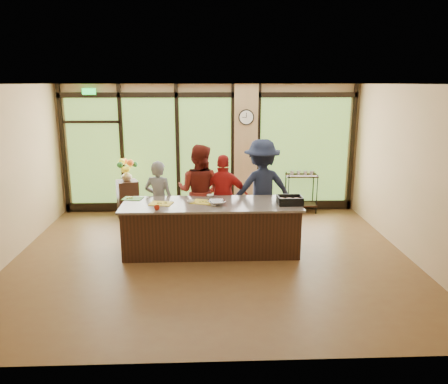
{
  "coord_description": "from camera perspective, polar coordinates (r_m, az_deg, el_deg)",
  "views": [
    {
      "loc": [
        -0.07,
        -7.26,
        3.02
      ],
      "look_at": [
        0.24,
        0.4,
        1.1
      ],
      "focal_mm": 35.0,
      "sensor_mm": 36.0,
      "label": 1
    }
  ],
  "objects": [
    {
      "name": "cook_midleft",
      "position": [
        8.63,
        -3.24,
        0.07
      ],
      "size": [
        1.1,
        0.99,
        1.87
      ],
      "primitive_type": "imported",
      "rotation": [
        0.0,
        0.0,
        2.78
      ],
      "color": "maroon",
      "rests_on": "floor"
    },
    {
      "name": "bar_cart",
      "position": [
        10.54,
        10.04,
        0.61
      ],
      "size": [
        0.76,
        0.46,
        1.01
      ],
      "rotation": [
        0.0,
        0.0,
        -0.06
      ],
      "color": "black",
      "rests_on": "floor"
    },
    {
      "name": "prep_bowl_mid",
      "position": [
        7.67,
        -1.31,
        -1.68
      ],
      "size": [
        0.16,
        0.16,
        0.04
      ],
      "primitive_type": "imported",
      "rotation": [
        0.0,
        0.0,
        -0.42
      ],
      "color": "white",
      "rests_on": "countertop"
    },
    {
      "name": "cutting_board_left",
      "position": [
        8.31,
        -11.85,
        -0.84
      ],
      "size": [
        0.4,
        0.33,
        0.01
      ],
      "primitive_type": "cube",
      "rotation": [
        0.0,
        0.0,
        -0.18
      ],
      "color": "#448831",
      "rests_on": "countertop"
    },
    {
      "name": "island_base",
      "position": [
        7.99,
        -1.67,
        -4.78
      ],
      "size": [
        3.1,
        1.0,
        0.88
      ],
      "primitive_type": "cube",
      "color": "black",
      "rests_on": "floor"
    },
    {
      "name": "cutting_board_center",
      "position": [
        7.87,
        -8.24,
        -1.5
      ],
      "size": [
        0.45,
        0.37,
        0.01
      ],
      "primitive_type": "cube",
      "rotation": [
        0.0,
        0.0,
        -0.21
      ],
      "color": "yellow",
      "rests_on": "countertop"
    },
    {
      "name": "countertop",
      "position": [
        7.85,
        -1.69,
        -1.6
      ],
      "size": [
        3.2,
        1.1,
        0.04
      ],
      "primitive_type": "cube",
      "color": "slate",
      "rests_on": "island_base"
    },
    {
      "name": "left_wall",
      "position": [
        8.17,
        -27.08,
        1.79
      ],
      "size": [
        0.0,
        6.0,
        6.0
      ],
      "primitive_type": "plane",
      "rotation": [
        1.57,
        0.0,
        1.57
      ],
      "color": "tan",
      "rests_on": "floor"
    },
    {
      "name": "cook_right",
      "position": [
        8.66,
        4.94,
        0.41
      ],
      "size": [
        1.38,
        0.95,
        1.96
      ],
      "primitive_type": "imported",
      "rotation": [
        0.0,
        0.0,
        3.32
      ],
      "color": "#171D33",
      "rests_on": "floor"
    },
    {
      "name": "ceiling",
      "position": [
        7.26,
        -1.79,
        13.91
      ],
      "size": [
        7.0,
        7.0,
        0.0
      ],
      "primitive_type": "plane",
      "rotation": [
        3.14,
        0.0,
        0.0
      ],
      "color": "silver",
      "rests_on": "back_wall"
    },
    {
      "name": "mixing_bowl",
      "position": [
        7.72,
        -0.94,
        -1.41
      ],
      "size": [
        0.34,
        0.34,
        0.08
      ],
      "primitive_type": "imported",
      "rotation": [
        0.0,
        0.0,
        0.12
      ],
      "color": "silver",
      "rests_on": "countertop"
    },
    {
      "name": "flower_vase",
      "position": [
        10.0,
        -12.6,
        2.12
      ],
      "size": [
        0.25,
        0.25,
        0.24
      ],
      "primitive_type": "imported",
      "rotation": [
        0.0,
        0.0,
        -0.08
      ],
      "color": "#987F53",
      "rests_on": "flower_stand"
    },
    {
      "name": "cook_midright",
      "position": [
        8.55,
        -0.01,
        -0.68
      ],
      "size": [
        1.03,
        0.55,
        1.68
      ],
      "primitive_type": "imported",
      "rotation": [
        0.0,
        0.0,
        3.0
      ],
      "color": "#AF1C1A",
      "rests_on": "floor"
    },
    {
      "name": "prep_bowl_near",
      "position": [
        7.89,
        -4.37,
        -1.24
      ],
      "size": [
        0.15,
        0.15,
        0.04
      ],
      "primitive_type": "imported",
      "rotation": [
        0.0,
        0.0,
        -0.04
      ],
      "color": "white",
      "rests_on": "countertop"
    },
    {
      "name": "roasting_pan",
      "position": [
        7.85,
        8.58,
        -1.31
      ],
      "size": [
        0.44,
        0.35,
        0.08
      ],
      "primitive_type": "cube",
      "rotation": [
        0.0,
        0.0,
        0.02
      ],
      "color": "black",
      "rests_on": "countertop"
    },
    {
      "name": "wall_clock",
      "position": [
        10.2,
        2.93,
        9.73
      ],
      "size": [
        0.36,
        0.04,
        0.36
      ],
      "color": "black",
      "rests_on": "window_wall"
    },
    {
      "name": "flower_stand",
      "position": [
        10.13,
        -12.43,
        -1.0
      ],
      "size": [
        0.57,
        0.57,
        0.89
      ],
      "primitive_type": "cube",
      "rotation": [
        0.0,
        0.0,
        0.35
      ],
      "color": "black",
      "rests_on": "floor"
    },
    {
      "name": "prep_bowl_far",
      "position": [
        8.29,
        -1.8,
        -0.48
      ],
      "size": [
        0.16,
        0.16,
        0.03
      ],
      "primitive_type": "imported",
      "rotation": [
        0.0,
        0.0,
        -0.17
      ],
      "color": "white",
      "rests_on": "countertop"
    },
    {
      "name": "floor",
      "position": [
        7.86,
        -1.62,
        -8.52
      ],
      "size": [
        7.0,
        7.0,
        0.0
      ],
      "primitive_type": "plane",
      "color": "brown",
      "rests_on": "ground"
    },
    {
      "name": "right_wall",
      "position": [
        8.23,
        23.48,
        2.26
      ],
      "size": [
        0.0,
        6.0,
        6.0
      ],
      "primitive_type": "plane",
      "rotation": [
        1.57,
        0.0,
        -1.57
      ],
      "color": "tan",
      "rests_on": "floor"
    },
    {
      "name": "cook_left",
      "position": [
        8.58,
        -8.49,
        -1.13
      ],
      "size": [
        0.66,
        0.52,
        1.58
      ],
      "primitive_type": "imported",
      "rotation": [
        0.0,
        0.0,
        2.87
      ],
      "color": "slate",
      "rests_on": "floor"
    },
    {
      "name": "back_wall",
      "position": [
        10.37,
        -1.89,
        5.64
      ],
      "size": [
        7.0,
        0.0,
        7.0
      ],
      "primitive_type": "plane",
      "rotation": [
        1.57,
        0.0,
        0.0
      ],
      "color": "tan",
      "rests_on": "floor"
    },
    {
      "name": "window_wall",
      "position": [
        10.34,
        -0.98,
        5.04
      ],
      "size": [
        6.9,
        0.12,
        3.0
      ],
      "color": "tan",
      "rests_on": "floor"
    },
    {
      "name": "red_ramekin",
      "position": [
        7.5,
        -8.76,
        -2.06
      ],
      "size": [
        0.11,
        0.11,
        0.08
      ],
      "primitive_type": "imported",
      "rotation": [
        0.0,
        0.0,
        0.15
      ],
      "color": "#A62110",
      "rests_on": "countertop"
    },
    {
      "name": "cutting_board_right",
      "position": [
        7.9,
        -2.64,
        -1.31
      ],
      "size": [
        0.5,
        0.43,
        0.01
      ],
      "primitive_type": "cube",
      "rotation": [
        0.0,
        0.0,
        -0.33
      ],
      "color": "yellow",
      "rests_on": "countertop"
    }
  ]
}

